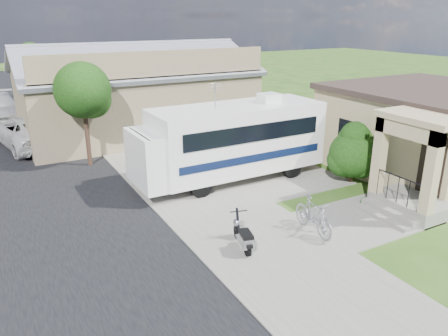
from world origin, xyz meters
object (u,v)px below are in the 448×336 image
motorhome (231,139)px  scooter (243,236)px  bicycle (313,218)px  van (0,108)px  pickup_truck (29,131)px  garden_hose (367,203)px  shrub (353,152)px

motorhome → scooter: 5.85m
motorhome → bicycle: 5.45m
bicycle → van: van is taller
scooter → pickup_truck: pickup_truck is taller
bicycle → pickup_truck: 15.90m
motorhome → bicycle: motorhome is taller
scooter → pickup_truck: (-4.10, 14.32, 0.36)m
van → garden_hose: (10.53, -20.77, -0.74)m
shrub → pickup_truck: size_ratio=0.44×
shrub → bicycle: bearing=-147.0°
motorhome → pickup_truck: size_ratio=1.36×
pickup_truck → bicycle: bearing=103.4°
scooter → van: 21.89m
motorhome → shrub: bearing=-33.2°
scooter → garden_hose: scooter is taller
pickup_truck → garden_hose: bearing=114.0°
van → motorhome: bearing=-64.6°
garden_hose → pickup_truck: bearing=124.6°
bicycle → garden_hose: bearing=17.3°
shrub → pickup_truck: shrub is taller
bicycle → pickup_truck: bearing=118.2°
shrub → scooter: (-6.61, -2.55, -0.85)m
motorhome → scooter: (-2.51, -5.13, -1.27)m
bicycle → pickup_truck: (-6.48, 14.52, 0.24)m
pickup_truck → van: (-1.00, 6.96, 0.04)m
scooter → pickup_truck: 14.90m
motorhome → van: motorhome is taller
shrub → van: bearing=122.0°
scooter → pickup_truck: size_ratio=0.26×
shrub → bicycle: 5.10m
shrub → garden_hose: (-1.18, -2.03, -1.19)m
motorhome → shrub: size_ratio=3.10×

